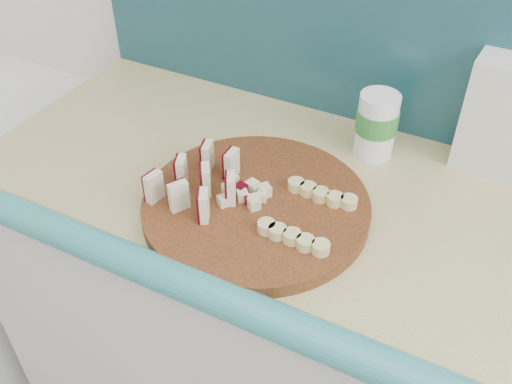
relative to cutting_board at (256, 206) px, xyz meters
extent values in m
cylinder|color=#431C0E|center=(0.00, 0.00, 0.00)|extent=(0.41, 0.41, 0.03)
cube|color=#F0E9C0|center=(-0.16, -0.08, 0.04)|extent=(0.01, 0.03, 0.06)
cube|color=#48050F|center=(-0.17, -0.08, 0.04)|extent=(0.00, 0.03, 0.06)
cube|color=#F0E9C0|center=(-0.14, -0.02, 0.04)|extent=(0.01, 0.03, 0.06)
cube|color=#48050F|center=(-0.15, -0.02, 0.04)|extent=(0.00, 0.03, 0.06)
cube|color=#F0E9C0|center=(-0.12, 0.04, 0.04)|extent=(0.01, 0.03, 0.06)
cube|color=#48050F|center=(-0.13, 0.04, 0.04)|extent=(0.00, 0.03, 0.06)
cube|color=#F0E9C0|center=(-0.11, -0.08, 0.04)|extent=(0.01, 0.03, 0.06)
cube|color=#48050F|center=(-0.12, -0.08, 0.04)|extent=(0.00, 0.03, 0.06)
cube|color=#F0E9C0|center=(-0.09, -0.02, 0.04)|extent=(0.01, 0.03, 0.06)
cube|color=#48050F|center=(-0.10, -0.02, 0.04)|extent=(0.00, 0.03, 0.06)
cube|color=#F0E9C0|center=(-0.07, 0.04, 0.04)|extent=(0.01, 0.03, 0.06)
cube|color=#48050F|center=(-0.08, 0.04, 0.04)|extent=(0.00, 0.03, 0.06)
cube|color=#F0E9C0|center=(-0.06, -0.08, 0.04)|extent=(0.01, 0.03, 0.06)
cube|color=#48050F|center=(-0.07, -0.08, 0.04)|extent=(0.00, 0.03, 0.06)
cube|color=#F0E9C0|center=(-0.04, -0.02, 0.04)|extent=(0.01, 0.03, 0.06)
cube|color=#48050F|center=(-0.05, -0.02, 0.04)|extent=(0.00, 0.03, 0.06)
cube|color=#FBF2C9|center=(-0.02, 0.00, 0.02)|extent=(0.02, 0.02, 0.02)
cube|color=#FBF2C9|center=(-0.01, 0.01, 0.02)|extent=(0.02, 0.02, 0.02)
cube|color=#48050F|center=(-0.01, 0.02, 0.02)|extent=(0.02, 0.02, 0.02)
cube|color=#FBF2C9|center=(-0.02, 0.01, 0.02)|extent=(0.02, 0.02, 0.02)
cube|color=#FBF2C9|center=(-0.03, 0.02, 0.02)|extent=(0.02, 0.02, 0.02)
cube|color=#FBF2C9|center=(-0.05, 0.01, 0.02)|extent=(0.02, 0.02, 0.02)
cube|color=#FBF2C9|center=(-0.04, 0.00, 0.02)|extent=(0.02, 0.02, 0.02)
cube|color=#FBF2C9|center=(-0.04, -0.01, 0.02)|extent=(0.02, 0.02, 0.02)
cube|color=#48050F|center=(-0.04, -0.02, 0.02)|extent=(0.02, 0.02, 0.02)
cube|color=#FBF2C9|center=(-0.02, -0.01, 0.02)|extent=(0.02, 0.02, 0.02)
cube|color=#FBF2C9|center=(-0.01, -0.02, 0.02)|extent=(0.02, 0.02, 0.02)
cube|color=#FBF2C9|center=(-0.02, 0.00, 0.02)|extent=(0.02, 0.02, 0.02)
cylinder|color=#E1D189|center=(0.05, -0.06, 0.02)|extent=(0.03, 0.03, 0.02)
cylinder|color=#E1D189|center=(0.07, -0.06, 0.02)|extent=(0.03, 0.03, 0.02)
cylinder|color=#E1D189|center=(0.10, -0.06, 0.02)|extent=(0.03, 0.03, 0.02)
cylinder|color=#E1D189|center=(0.12, -0.06, 0.02)|extent=(0.03, 0.03, 0.02)
cylinder|color=#E1D189|center=(0.15, -0.06, 0.02)|extent=(0.03, 0.03, 0.02)
cylinder|color=#E1D189|center=(0.05, 0.06, 0.02)|extent=(0.03, 0.03, 0.02)
cylinder|color=#E1D189|center=(0.08, 0.06, 0.02)|extent=(0.03, 0.03, 0.02)
cylinder|color=#E1D189|center=(0.10, 0.06, 0.02)|extent=(0.03, 0.03, 0.02)
cylinder|color=#E1D189|center=(0.13, 0.06, 0.02)|extent=(0.03, 0.03, 0.02)
cylinder|color=#E1D189|center=(0.15, 0.06, 0.02)|extent=(0.03, 0.03, 0.02)
cube|color=silver|center=(0.34, 0.34, 0.10)|extent=(0.14, 0.10, 0.23)
cylinder|color=white|center=(0.13, 0.27, 0.05)|extent=(0.08, 0.08, 0.14)
cylinder|color=#318838|center=(0.13, 0.27, 0.07)|extent=(0.08, 0.08, 0.05)
camera|label=1|loc=(0.35, -0.68, 0.67)|focal=40.00mm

